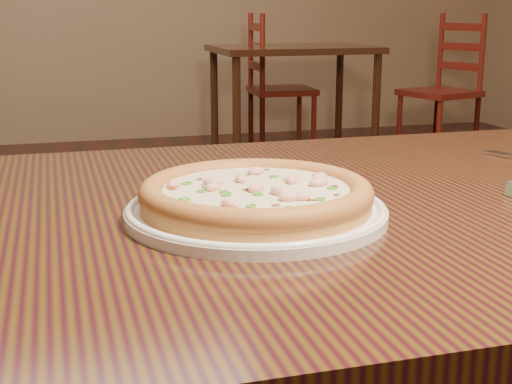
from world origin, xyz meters
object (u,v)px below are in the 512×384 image
object	(u,v)px
hero_table	(336,274)
plate	(256,210)
chair_c	(274,89)
chair_d	(445,91)
bg_table_right	(293,61)
pizza	(256,195)

from	to	relation	value
hero_table	plate	distance (m)	0.17
chair_c	plate	bearing A→B (deg)	-107.69
chair_c	chair_d	world-z (taller)	same
hero_table	chair_d	distance (m)	4.15
plate	chair_c	distance (m)	4.17
hero_table	plate	xyz separation A→B (m)	(-0.12, -0.05, 0.11)
chair_c	bg_table_right	bearing A→B (deg)	-87.22
pizza	hero_table	bearing A→B (deg)	22.67
bg_table_right	chair_d	size ratio (longest dim) A/B	1.05
plate	pizza	bearing A→B (deg)	-78.70
plate	pizza	size ratio (longest dim) A/B	1.12
chair_c	pizza	bearing A→B (deg)	-107.69
hero_table	pizza	bearing A→B (deg)	-157.33
hero_table	chair_c	bearing A→B (deg)	73.70
pizza	bg_table_right	bearing A→B (deg)	70.50
hero_table	bg_table_right	bearing A→B (deg)	71.97
bg_table_right	chair_c	world-z (taller)	chair_c
pizza	chair_d	xyz separation A→B (m)	(2.35, 3.54, -0.34)
bg_table_right	plate	bearing A→B (deg)	-109.50
plate	pizza	distance (m)	0.02
plate	chair_d	world-z (taller)	chair_d
hero_table	bg_table_right	size ratio (longest dim) A/B	1.20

